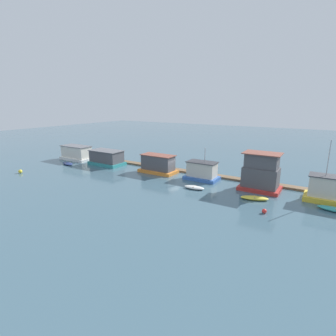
% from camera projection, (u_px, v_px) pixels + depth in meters
% --- Properties ---
extents(ground_plane, '(200.00, 200.00, 0.00)m').
position_uv_depth(ground_plane, '(171.00, 175.00, 45.41)').
color(ground_plane, '#426070').
extents(dock_walkway, '(59.60, 1.52, 0.30)m').
position_uv_depth(dock_walkway, '(179.00, 170.00, 47.79)').
color(dock_walkway, brown).
rests_on(dock_walkway, ground_plane).
extents(houseboat_white, '(7.19, 3.59, 3.08)m').
position_uv_depth(houseboat_white, '(76.00, 153.00, 56.78)').
color(houseboat_white, white).
rests_on(houseboat_white, ground_plane).
extents(houseboat_teal, '(7.00, 3.91, 2.94)m').
position_uv_depth(houseboat_teal, '(107.00, 158.00, 52.22)').
color(houseboat_teal, teal).
rests_on(houseboat_teal, ground_plane).
extents(houseboat_orange, '(6.66, 3.48, 3.22)m').
position_uv_depth(houseboat_orange, '(158.00, 164.00, 46.46)').
color(houseboat_orange, orange).
rests_on(houseboat_orange, ground_plane).
extents(houseboat_blue, '(5.38, 3.28, 5.21)m').
position_uv_depth(houseboat_blue, '(202.00, 171.00, 42.30)').
color(houseboat_blue, '#3866B7').
rests_on(houseboat_blue, ground_plane).
extents(houseboat_red, '(5.57, 3.94, 5.40)m').
position_uv_depth(houseboat_red, '(261.00, 173.00, 36.99)').
color(houseboat_red, red).
rests_on(houseboat_red, ground_plane).
extents(houseboat_yellow, '(6.05, 3.27, 7.79)m').
position_uv_depth(houseboat_yellow, '(332.00, 190.00, 32.60)').
color(houseboat_yellow, gold).
rests_on(houseboat_yellow, ground_plane).
extents(dinghy_navy, '(3.66, 2.39, 0.41)m').
position_uv_depth(dinghy_navy, '(68.00, 164.00, 52.67)').
color(dinghy_navy, navy).
rests_on(dinghy_navy, ground_plane).
extents(dinghy_white, '(3.13, 1.48, 0.45)m').
position_uv_depth(dinghy_white, '(194.00, 187.00, 37.88)').
color(dinghy_white, white).
rests_on(dinghy_white, ground_plane).
extents(dinghy_yellow, '(3.69, 2.23, 0.47)m').
position_uv_depth(dinghy_yellow, '(254.00, 198.00, 33.71)').
color(dinghy_yellow, yellow).
rests_on(dinghy_yellow, ground_plane).
extents(dinghy_teal, '(4.08, 1.66, 0.49)m').
position_uv_depth(dinghy_teal, '(336.00, 210.00, 29.97)').
color(dinghy_teal, teal).
rests_on(dinghy_teal, ground_plane).
extents(mooring_post_far_left, '(0.26, 0.26, 2.04)m').
position_uv_depth(mooring_post_far_left, '(259.00, 179.00, 39.40)').
color(mooring_post_far_left, brown).
rests_on(mooring_post_far_left, ground_plane).
extents(buoy_yellow, '(0.65, 0.65, 0.65)m').
position_uv_depth(buoy_yellow, '(20.00, 171.00, 46.26)').
color(buoy_yellow, yellow).
rests_on(buoy_yellow, ground_plane).
extents(buoy_red, '(0.53, 0.53, 0.53)m').
position_uv_depth(buoy_red, '(264.00, 211.00, 29.58)').
color(buoy_red, red).
rests_on(buoy_red, ground_plane).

